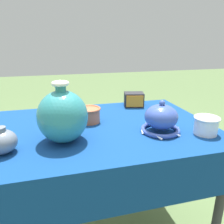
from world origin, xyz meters
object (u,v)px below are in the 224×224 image
vase_dome_bell (161,119)px  jar_round_slate (2,141)px  mosaic_tile_box (134,99)px  cup_wide_porcelain (206,125)px  vase_tall_bulbous (63,116)px  cup_wide_terracotta (89,114)px

vase_dome_bell → jar_round_slate: (-0.70, -0.04, -0.01)m
mosaic_tile_box → cup_wide_porcelain: bearing=-58.9°
vase_tall_bulbous → cup_wide_porcelain: (0.66, -0.09, -0.07)m
vase_dome_bell → mosaic_tile_box: size_ratio=1.40×
cup_wide_terracotta → vase_tall_bulbous: bearing=-125.4°
vase_tall_bulbous → vase_dome_bell: size_ratio=1.32×
vase_tall_bulbous → mosaic_tile_box: size_ratio=1.85×
vase_dome_bell → cup_wide_terracotta: 0.39m
vase_tall_bulbous → cup_wide_terracotta: vase_tall_bulbous is taller
vase_tall_bulbous → cup_wide_porcelain: vase_tall_bulbous is taller
mosaic_tile_box → cup_wide_terracotta: mosaic_tile_box is taller
mosaic_tile_box → cup_wide_terracotta: (-0.34, -0.23, -0.00)m
mosaic_tile_box → cup_wide_porcelain: 0.55m
vase_tall_bulbous → mosaic_tile_box: bearing=41.5°
mosaic_tile_box → jar_round_slate: size_ratio=1.25×
vase_tall_bulbous → jar_round_slate: 0.26m
vase_tall_bulbous → mosaic_tile_box: vase_tall_bulbous is taller
vase_dome_bell → cup_wide_porcelain: 0.21m
cup_wide_porcelain → cup_wide_terracotta: size_ratio=0.95×
vase_dome_bell → cup_wide_terracotta: vase_dome_bell is taller
mosaic_tile_box → cup_wide_porcelain: size_ratio=1.20×
mosaic_tile_box → vase_tall_bulbous: bearing=-125.6°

